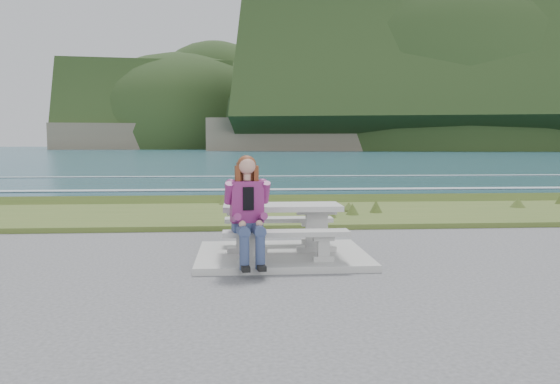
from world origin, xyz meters
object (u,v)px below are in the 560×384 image
Objects in this scene: bench_landward at (286,238)px; seated_woman at (249,225)px; picnic_table at (282,215)px; bench_seaward at (279,223)px.

bench_landward is 1.18× the size of seated_woman.
picnic_table reaches higher than bench_seaward.
seated_woman is at bearing -122.13° from picnic_table.
picnic_table reaches higher than bench_landward.
picnic_table is 1.00m from seated_woman.
bench_landward is (0.00, -0.70, -0.23)m from picnic_table.
bench_landward is at bearing -90.00° from bench_seaward.
bench_seaward is 1.18× the size of seated_woman.
bench_seaward is at bearing 90.00° from bench_landward.
seated_woman is (-0.53, -0.84, -0.02)m from picnic_table.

